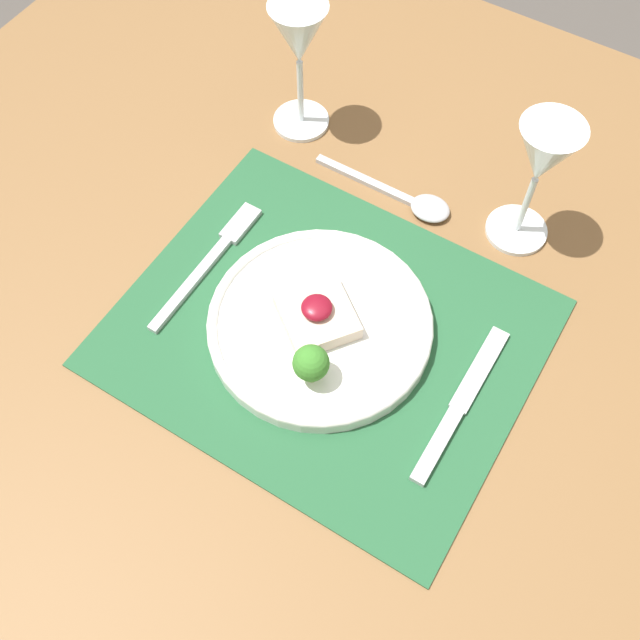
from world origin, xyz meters
name	(u,v)px	position (x,y,z in m)	size (l,w,h in m)	color
ground_plane	(323,516)	(0.00, 0.00, 0.00)	(8.00, 8.00, 0.00)	#4C4742
dining_table	(325,365)	(0.00, 0.00, 0.66)	(1.33, 1.22, 0.74)	brown
placemat	(326,333)	(0.00, 0.00, 0.74)	(0.45, 0.37, 0.00)	#235633
dinner_plate	(320,324)	(-0.01, 0.00, 0.76)	(0.25, 0.25, 0.07)	white
fork	(213,257)	(-0.16, 0.02, 0.75)	(0.02, 0.20, 0.01)	#B2B2B7
knife	(455,413)	(0.17, -0.01, 0.75)	(0.02, 0.20, 0.01)	#B2B2B7
spoon	(413,201)	(0.00, 0.21, 0.75)	(0.19, 0.04, 0.01)	#B2B2B7
wine_glass_near	(542,162)	(0.12, 0.24, 0.87)	(0.07, 0.07, 0.17)	white
wine_glass_far	(299,43)	(-0.19, 0.26, 0.87)	(0.07, 0.07, 0.18)	white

